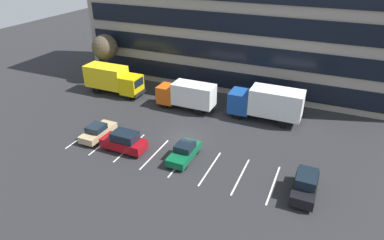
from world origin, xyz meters
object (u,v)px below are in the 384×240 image
at_px(sedan_tan, 98,132).
at_px(bare_tree, 105,47).
at_px(sedan_forest, 184,152).
at_px(suv_black, 305,185).
at_px(box_truck_yellow_all, 113,79).
at_px(box_truck_blue, 267,103).
at_px(suv_maroon, 124,142).
at_px(box_truck_orange, 187,95).

distance_m(sedan_tan, bare_tree, 16.87).
bearing_deg(sedan_forest, suv_black, -3.75).
bearing_deg(box_truck_yellow_all, box_truck_blue, 1.71).
bearing_deg(sedan_forest, sedan_tan, -179.27).
relative_size(sedan_forest, suv_maroon, 0.97).
relative_size(box_truck_orange, suv_black, 1.70).
height_order(box_truck_blue, sedan_forest, box_truck_blue).
bearing_deg(suv_black, box_truck_orange, 145.22).
bearing_deg(suv_black, box_truck_blue, 116.74).
bearing_deg(box_truck_blue, sedan_forest, -115.29).
distance_m(box_truck_orange, sedan_forest, 10.60).
xyz_separation_m(suv_black, suv_maroon, (-16.62, -0.30, 0.04)).
height_order(box_truck_yellow_all, suv_maroon, box_truck_yellow_all).
xyz_separation_m(sedan_forest, bare_tree, (-18.46, 13.64, 4.14)).
bearing_deg(box_truck_blue, suv_black, -63.26).
bearing_deg(suv_black, bare_tree, 153.86).
relative_size(box_truck_yellow_all, bare_tree, 1.17).
relative_size(suv_black, bare_tree, 0.63).
distance_m(box_truck_yellow_all, bare_tree, 5.74).
xyz_separation_m(box_truck_yellow_all, box_truck_blue, (20.00, 0.60, 0.09)).
distance_m(suv_black, sedan_tan, 20.42).
xyz_separation_m(box_truck_yellow_all, suv_maroon, (9.11, -11.08, -1.09)).
bearing_deg(sedan_forest, box_truck_blue, 64.71).
distance_m(box_truck_blue, sedan_tan, 18.27).
height_order(box_truck_orange, suv_black, box_truck_orange).
relative_size(sedan_tan, bare_tree, 0.63).
bearing_deg(box_truck_orange, bare_tree, 164.50).
xyz_separation_m(box_truck_yellow_all, bare_tree, (-3.51, 3.57, 2.82)).
distance_m(box_truck_orange, suv_maroon, 10.85).
height_order(box_truck_orange, bare_tree, bare_tree).
relative_size(box_truck_yellow_all, box_truck_blue, 0.96).
distance_m(box_truck_blue, bare_tree, 23.85).
height_order(sedan_forest, bare_tree, bare_tree).
distance_m(box_truck_orange, suv_black, 18.23).
height_order(box_truck_blue, bare_tree, bare_tree).
xyz_separation_m(box_truck_blue, suv_black, (5.73, -11.38, -1.22)).
distance_m(sedan_forest, bare_tree, 23.33).
bearing_deg(box_truck_yellow_all, sedan_forest, -33.97).
bearing_deg(sedan_forest, box_truck_orange, 113.34).
relative_size(box_truck_orange, sedan_tan, 1.70).
height_order(box_truck_yellow_all, bare_tree, bare_tree).
bearing_deg(sedan_tan, box_truck_blue, 36.34).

